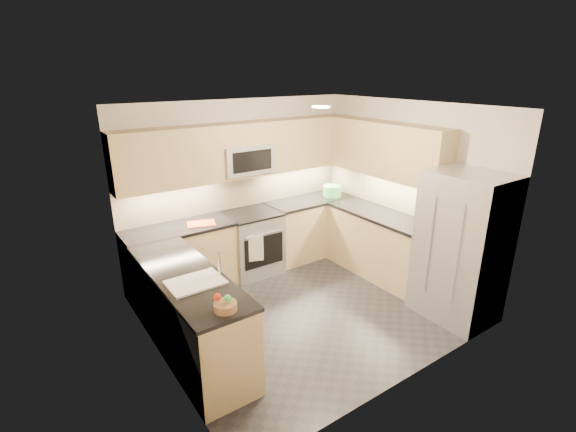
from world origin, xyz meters
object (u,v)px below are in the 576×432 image
(fruit_basket, at_px, (225,306))
(microwave, at_px, (245,159))
(gas_range, at_px, (252,243))
(refrigerator, at_px, (462,247))
(utensil_bowl, at_px, (332,191))
(cutting_board, at_px, (201,224))

(fruit_basket, bearing_deg, microwave, 56.61)
(gas_range, height_order, refrigerator, refrigerator)
(refrigerator, bearing_deg, utensil_bowl, 89.02)
(gas_range, bearing_deg, cutting_board, -176.98)
(gas_range, bearing_deg, refrigerator, -59.12)
(refrigerator, distance_m, cutting_board, 3.27)
(microwave, xyz_separation_m, fruit_basket, (-1.48, -2.24, -0.72))
(gas_range, relative_size, utensil_bowl, 3.06)
(utensil_bowl, distance_m, fruit_basket, 3.63)
(cutting_board, bearing_deg, gas_range, 3.02)
(microwave, bearing_deg, utensil_bowl, -6.03)
(utensil_bowl, bearing_deg, refrigerator, -90.98)
(refrigerator, relative_size, utensil_bowl, 6.05)
(microwave, distance_m, cutting_board, 1.11)
(microwave, relative_size, refrigerator, 0.42)
(microwave, bearing_deg, fruit_basket, -123.39)
(gas_range, distance_m, cutting_board, 0.93)
(utensil_bowl, height_order, cutting_board, utensil_bowl)
(gas_range, bearing_deg, microwave, 90.00)
(refrigerator, height_order, fruit_basket, refrigerator)
(cutting_board, distance_m, fruit_basket, 2.19)
(microwave, xyz_separation_m, refrigerator, (1.45, -2.55, -0.80))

